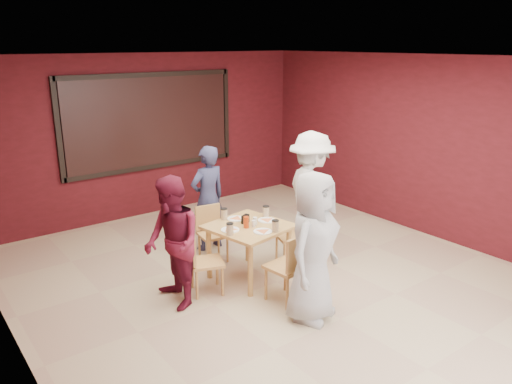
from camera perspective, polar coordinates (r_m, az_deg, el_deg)
floor at (r=6.54m, az=2.43°, el=-10.25°), size 7.00×7.00×0.00m
window_blinds at (r=8.86m, az=-11.90°, el=7.87°), size 3.00×0.02×1.50m
dining_table at (r=6.42m, az=-0.82°, el=-4.53°), size 1.07×1.07×0.88m
chair_front at (r=5.88m, az=4.06°, el=-8.21°), size 0.47×0.47×0.87m
chair_back at (r=7.07m, az=-5.17°, el=-4.30°), size 0.42×0.42×0.77m
chair_left at (r=6.13m, az=-6.29°, el=-7.58°), size 0.50×0.50×0.80m
chair_right at (r=6.92m, az=4.63°, el=-4.55°), size 0.50×0.50×0.81m
diner_front at (r=5.46m, az=6.53°, el=-6.27°), size 0.96×0.80×1.69m
diner_back at (r=7.32m, az=-5.51°, el=-0.71°), size 0.59×0.40×1.56m
diner_left at (r=5.78m, az=-9.54°, el=-5.77°), size 0.68×0.82×1.55m
diner_right at (r=7.08m, az=6.32°, el=-0.32°), size 1.05×1.33×1.80m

